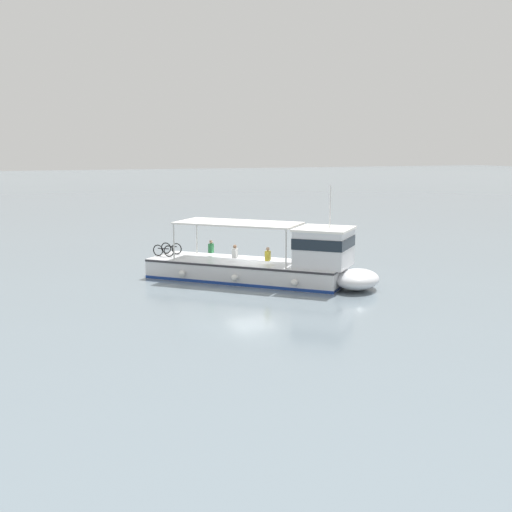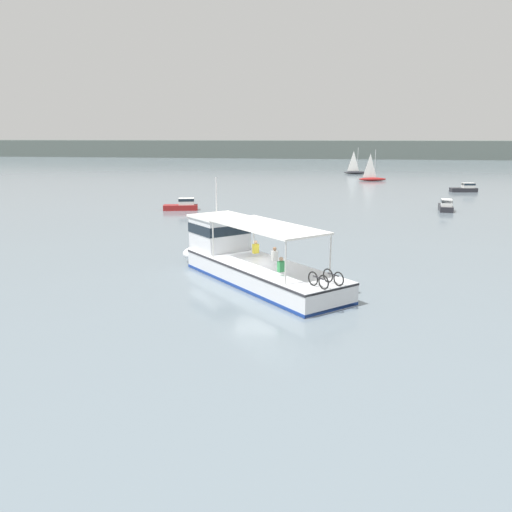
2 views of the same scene
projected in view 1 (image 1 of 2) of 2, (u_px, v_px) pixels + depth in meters
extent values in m
plane|color=slate|center=(251.00, 281.00, 34.72)|extent=(400.00, 400.00, 0.00)
cube|color=silver|center=(246.00, 271.00, 34.65)|extent=(9.85, 9.95, 1.10)
ellipsoid|color=silver|center=(357.00, 279.00, 32.35)|extent=(3.64, 3.63, 1.01)
cube|color=navy|center=(246.00, 279.00, 34.73)|extent=(9.88, 9.98, 0.16)
cube|color=#2D2D33|center=(246.00, 262.00, 34.57)|extent=(9.89, 9.99, 0.10)
cube|color=silver|center=(324.00, 248.00, 32.77)|extent=(3.76, 3.76, 1.90)
cube|color=#19232D|center=(324.00, 242.00, 32.72)|extent=(3.84, 3.83, 0.56)
cube|color=white|center=(324.00, 229.00, 32.60)|extent=(3.99, 3.99, 0.12)
cube|color=white|center=(238.00, 223.00, 34.39)|extent=(6.80, 6.84, 0.10)
cylinder|color=silver|center=(303.00, 242.00, 34.60)|extent=(0.08, 0.08, 2.00)
cylinder|color=silver|center=(286.00, 249.00, 32.11)|extent=(0.08, 0.08, 2.00)
cylinder|color=silver|center=(197.00, 236.00, 37.01)|extent=(0.08, 0.08, 2.00)
cylinder|color=silver|center=(174.00, 242.00, 34.52)|extent=(0.08, 0.08, 2.00)
cylinder|color=silver|center=(330.00, 207.00, 32.30)|extent=(0.06, 0.06, 2.20)
sphere|color=white|center=(294.00, 283.00, 31.77)|extent=(0.36, 0.36, 0.36)
sphere|color=white|center=(234.00, 278.00, 33.00)|extent=(0.36, 0.36, 0.36)
sphere|color=white|center=(182.00, 273.00, 34.15)|extent=(0.36, 0.36, 0.36)
torus|color=black|center=(177.00, 249.00, 36.60)|extent=(0.51, 0.51, 0.66)
torus|color=black|center=(166.00, 248.00, 36.86)|extent=(0.51, 0.51, 0.66)
cylinder|color=#232328|center=(171.00, 246.00, 36.71)|extent=(0.53, 0.54, 0.06)
torus|color=black|center=(169.00, 251.00, 35.78)|extent=(0.51, 0.51, 0.66)
torus|color=black|center=(158.00, 250.00, 36.04)|extent=(0.51, 0.51, 0.66)
cylinder|color=#232328|center=(163.00, 249.00, 35.89)|extent=(0.53, 0.54, 0.06)
cube|color=#338C4C|center=(211.00, 248.00, 35.95)|extent=(0.38, 0.38, 0.52)
sphere|color=tan|center=(211.00, 242.00, 35.89)|extent=(0.20, 0.20, 0.20)
cube|color=white|center=(235.00, 253.00, 34.23)|extent=(0.38, 0.38, 0.52)
sphere|color=#9E7051|center=(235.00, 246.00, 34.17)|extent=(0.20, 0.20, 0.20)
cube|color=yellow|center=(268.00, 256.00, 33.36)|extent=(0.38, 0.38, 0.52)
sphere|color=tan|center=(268.00, 249.00, 33.30)|extent=(0.20, 0.20, 0.20)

